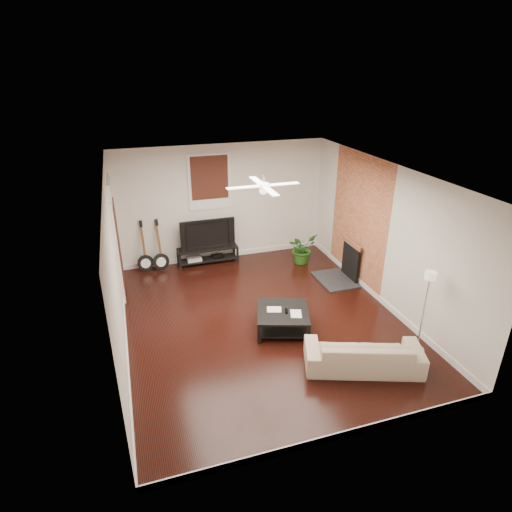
# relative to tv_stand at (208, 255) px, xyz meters

# --- Properties ---
(room) EXTENTS (5.01, 6.01, 2.81)m
(room) POSITION_rel_tv_stand_xyz_m (0.46, -2.78, 1.20)
(room) COLOR black
(room) RESTS_ON ground
(brick_accent) EXTENTS (0.02, 2.20, 2.80)m
(brick_accent) POSITION_rel_tv_stand_xyz_m (2.95, -1.78, 1.20)
(brick_accent) COLOR #AF6338
(brick_accent) RESTS_ON floor
(fireplace) EXTENTS (0.80, 1.10, 0.92)m
(fireplace) POSITION_rel_tv_stand_xyz_m (2.66, -1.78, 0.26)
(fireplace) COLOR black
(fireplace) RESTS_ON floor
(window_back) EXTENTS (1.00, 0.06, 1.30)m
(window_back) POSITION_rel_tv_stand_xyz_m (0.16, 0.19, 1.75)
(window_back) COLOR #3E1B10
(window_back) RESTS_ON wall_back
(door_left) EXTENTS (0.08, 1.00, 2.50)m
(door_left) POSITION_rel_tv_stand_xyz_m (-2.00, -0.88, 1.05)
(door_left) COLOR white
(door_left) RESTS_ON wall_left
(tv_stand) EXTENTS (1.44, 0.38, 0.40)m
(tv_stand) POSITION_rel_tv_stand_xyz_m (0.00, 0.00, 0.00)
(tv_stand) COLOR black
(tv_stand) RESTS_ON floor
(tv) EXTENTS (1.29, 0.17, 0.74)m
(tv) POSITION_rel_tv_stand_xyz_m (-0.00, 0.02, 0.58)
(tv) COLOR black
(tv) RESTS_ON tv_stand
(coffee_table) EXTENTS (1.15, 1.15, 0.38)m
(coffee_table) POSITION_rel_tv_stand_xyz_m (0.71, -3.20, -0.01)
(coffee_table) COLOR black
(coffee_table) RESTS_ON floor
(sofa) EXTENTS (1.96, 1.29, 0.53)m
(sofa) POSITION_rel_tv_stand_xyz_m (1.55, -4.58, 0.06)
(sofa) COLOR #B9A98B
(sofa) RESTS_ON floor
(floor_lamp) EXTENTS (0.31, 0.31, 1.49)m
(floor_lamp) POSITION_rel_tv_stand_xyz_m (2.66, -4.48, 0.54)
(floor_lamp) COLOR silver
(floor_lamp) RESTS_ON floor
(potted_plant) EXTENTS (0.85, 0.80, 0.75)m
(potted_plant) POSITION_rel_tv_stand_xyz_m (2.18, -0.67, 0.17)
(potted_plant) COLOR #255919
(potted_plant) RESTS_ON floor
(guitar_left) EXTENTS (0.40, 0.30, 1.22)m
(guitar_left) POSITION_rel_tv_stand_xyz_m (-1.47, -0.03, 0.41)
(guitar_left) COLOR black
(guitar_left) RESTS_ON floor
(guitar_right) EXTENTS (0.42, 0.33, 1.22)m
(guitar_right) POSITION_rel_tv_stand_xyz_m (-1.12, -0.06, 0.41)
(guitar_right) COLOR black
(guitar_right) RESTS_ON floor
(ceiling_fan) EXTENTS (1.24, 1.24, 0.32)m
(ceiling_fan) POSITION_rel_tv_stand_xyz_m (0.46, -2.78, 2.40)
(ceiling_fan) COLOR white
(ceiling_fan) RESTS_ON ceiling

